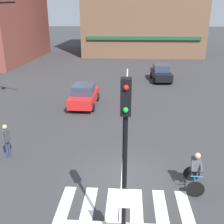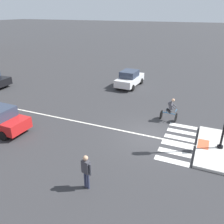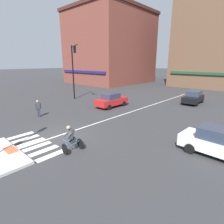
% 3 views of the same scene
% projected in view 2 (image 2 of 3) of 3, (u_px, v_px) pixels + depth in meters
% --- Properties ---
extents(ground_plane, '(300.00, 300.00, 0.00)m').
position_uv_depth(ground_plane, '(152.00, 136.00, 14.45)').
color(ground_plane, '#333335').
extents(traffic_island, '(4.62, 2.45, 0.15)m').
position_uv_depth(traffic_island, '(220.00, 149.00, 12.99)').
color(traffic_island, beige).
rests_on(traffic_island, ground).
extents(tactile_pad_front, '(1.10, 0.60, 0.01)m').
position_uv_depth(tactile_pad_front, '(203.00, 144.00, 13.28)').
color(tactile_pad_front, '#DB5B38').
rests_on(tactile_pad_front, traffic_island).
extents(crosswalk_stripe_a, '(0.44, 1.80, 0.01)m').
position_uv_depth(crosswalk_stripe_a, '(172.00, 161.00, 12.06)').
color(crosswalk_stripe_a, silver).
rests_on(crosswalk_stripe_a, ground).
extents(crosswalk_stripe_b, '(0.44, 1.80, 0.01)m').
position_uv_depth(crosswalk_stripe_b, '(175.00, 152.00, 12.77)').
color(crosswalk_stripe_b, silver).
rests_on(crosswalk_stripe_b, ground).
extents(crosswalk_stripe_c, '(0.44, 1.80, 0.01)m').
position_uv_depth(crosswalk_stripe_c, '(177.00, 145.00, 13.49)').
color(crosswalk_stripe_c, silver).
rests_on(crosswalk_stripe_c, ground).
extents(crosswalk_stripe_d, '(0.44, 1.80, 0.01)m').
position_uv_depth(crosswalk_stripe_d, '(179.00, 138.00, 14.21)').
color(crosswalk_stripe_d, silver).
rests_on(crosswalk_stripe_d, ground).
extents(crosswalk_stripe_e, '(0.44, 1.80, 0.01)m').
position_uv_depth(crosswalk_stripe_e, '(181.00, 132.00, 14.93)').
color(crosswalk_stripe_e, silver).
rests_on(crosswalk_stripe_e, ground).
extents(crosswalk_stripe_f, '(0.44, 1.80, 0.01)m').
position_uv_depth(crosswalk_stripe_f, '(183.00, 126.00, 15.64)').
color(crosswalk_stripe_f, silver).
rests_on(crosswalk_stripe_f, ground).
extents(lane_centre_line, '(0.14, 28.00, 0.01)m').
position_uv_depth(lane_centre_line, '(26.00, 111.00, 18.02)').
color(lane_centre_line, silver).
rests_on(lane_centre_line, ground).
extents(car_white_cross_right, '(4.16, 1.97, 1.64)m').
position_uv_depth(car_white_cross_right, '(130.00, 79.00, 23.49)').
color(car_white_cross_right, white).
rests_on(car_white_cross_right, ground).
extents(cyclist, '(0.74, 1.14, 1.68)m').
position_uv_depth(cyclist, '(170.00, 109.00, 16.12)').
color(cyclist, black).
rests_on(cyclist, ground).
extents(pedestrian_at_curb_left, '(0.29, 0.54, 1.67)m').
position_uv_depth(pedestrian_at_curb_left, '(86.00, 169.00, 9.87)').
color(pedestrian_at_curb_left, '#2D334C').
rests_on(pedestrian_at_curb_left, ground).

